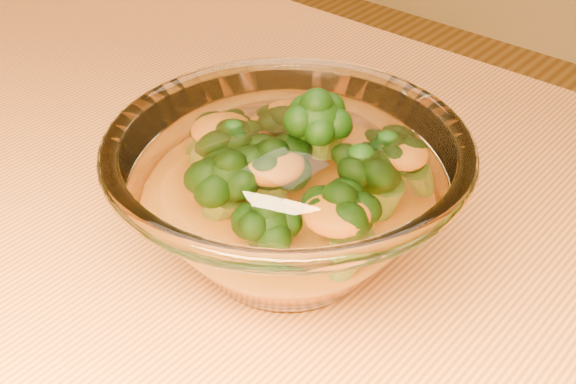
{
  "coord_description": "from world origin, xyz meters",
  "views": [
    {
      "loc": [
        0.27,
        -0.32,
        1.13
      ],
      "look_at": [
        -0.01,
        0.02,
        0.81
      ],
      "focal_mm": 50.0,
      "sensor_mm": 36.0,
      "label": 1
    }
  ],
  "objects": [
    {
      "name": "glass_bowl",
      "position": [
        -0.01,
        0.02,
        0.81
      ],
      "size": [
        0.25,
        0.25,
        0.11
      ],
      "color": "white",
      "rests_on": "table"
    },
    {
      "name": "table",
      "position": [
        0.0,
        0.0,
        0.65
      ],
      "size": [
        1.2,
        0.8,
        0.75
      ],
      "color": "#CE773D",
      "rests_on": "ground"
    },
    {
      "name": "broccoli_heap",
      "position": [
        -0.01,
        0.03,
        0.82
      ],
      "size": [
        0.16,
        0.15,
        0.09
      ],
      "color": "black",
      "rests_on": "cheese_sauce"
    },
    {
      "name": "cheese_sauce",
      "position": [
        -0.01,
        0.02,
        0.78
      ],
      "size": [
        0.14,
        0.14,
        0.04
      ],
      "primitive_type": "ellipsoid",
      "color": "orange",
      "rests_on": "glass_bowl"
    }
  ]
}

